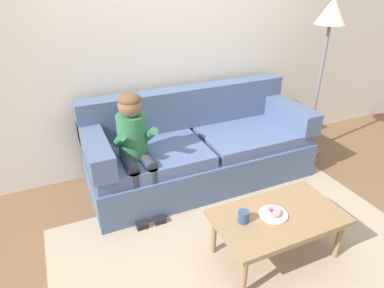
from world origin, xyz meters
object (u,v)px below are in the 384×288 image
Objects in this scene: donut at (274,212)px; floor_lamp at (329,30)px; couch at (199,150)px; coffee_table at (278,220)px; person_child at (135,143)px; mug at (244,217)px; toy_controller at (282,200)px.

donut is 0.07× the size of floor_lamp.
coffee_table is (0.06, -1.26, 0.02)m from couch.
person_child is (-0.78, 1.05, 0.31)m from coffee_table.
toy_controller is at bearing 31.61° from mug.
donut is at bearing -162.10° from toy_controller.
toy_controller is (0.52, 0.50, -0.41)m from donut.
mug is 2.31m from floor_lamp.
coffee_table reaches higher than toy_controller.
couch is 1.29× the size of floor_lamp.
person_child is at bearing 126.55° from coffee_table.
person_child is at bearing 125.58° from donut.
donut reaches higher than toy_controller.
mug is 0.98m from toy_controller.
toy_controller is (1.26, -0.53, -0.65)m from person_child.
couch is 19.00× the size of donut.
floor_lamp is (1.70, 1.19, 1.00)m from mug.
floor_lamp is (1.46, 1.22, 1.02)m from donut.
floor_lamp reaches higher than coffee_table.
person_child is 2.34m from floor_lamp.
floor_lamp reaches higher than person_child.
mug is (0.50, -1.00, -0.23)m from person_child.
person_child is 0.62× the size of floor_lamp.
donut is at bearing -89.02° from couch.
mug is at bearing -145.05° from floor_lamp.
coffee_table is 0.87× the size of person_child.
couch is 2.07× the size of person_child.
couch is 0.97m from toy_controller.
person_child is 1.29m from donut.
toy_controller is (0.76, 0.47, -0.42)m from mug.
person_child is 12.24× the size of mug.
mug is (-0.24, 0.03, 0.01)m from donut.
coffee_table is 0.30m from mug.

